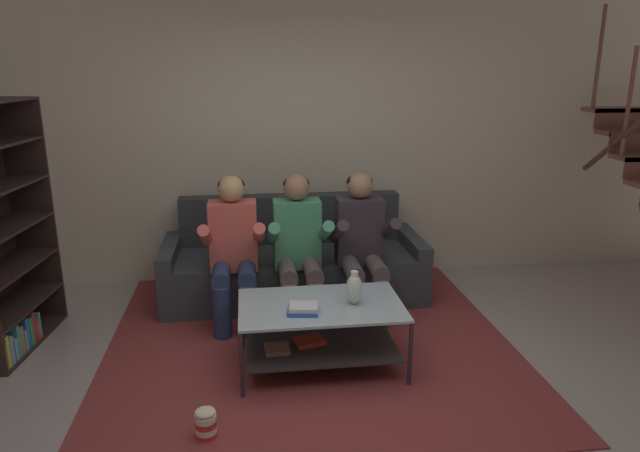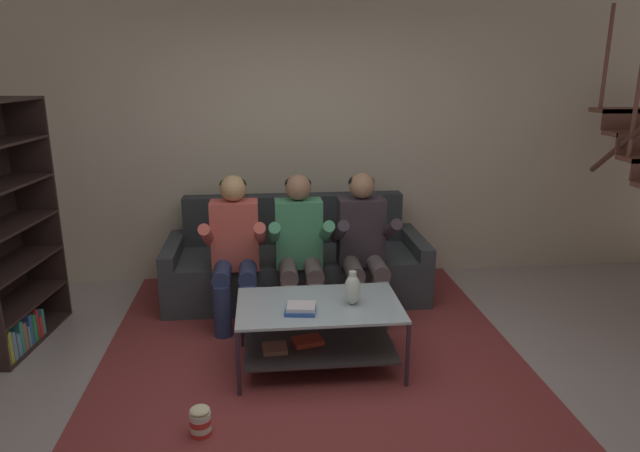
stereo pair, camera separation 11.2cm
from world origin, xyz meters
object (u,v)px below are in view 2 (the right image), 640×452
object	(u,v)px
person_seated_right	(363,242)
popcorn_tub	(200,421)
person_seated_middle	(300,244)
couch	(296,264)
vase	(352,289)
person_seated_left	(235,246)
book_stack	(301,309)
coffee_table	(317,325)

from	to	relation	value
person_seated_right	popcorn_tub	world-z (taller)	person_seated_right
person_seated_middle	person_seated_right	bearing A→B (deg)	0.01
person_seated_middle	popcorn_tub	xyz separation A→B (m)	(-0.67, -1.51, -0.56)
couch	vase	world-z (taller)	couch
person_seated_left	person_seated_right	distance (m)	1.03
book_stack	popcorn_tub	distance (m)	0.94
couch	coffee_table	world-z (taller)	couch
coffee_table	book_stack	xyz separation A→B (m)	(-0.12, -0.12, 0.18)
person_seated_right	vase	size ratio (longest dim) A/B	5.09
person_seated_left	book_stack	distance (m)	1.04
popcorn_tub	couch	bearing A→B (deg)	71.65
vase	book_stack	distance (m)	0.38
person_seated_middle	coffee_table	xyz separation A→B (m)	(0.06, -0.80, -0.34)
book_stack	popcorn_tub	size ratio (longest dim) A/B	1.19
couch	person_seated_left	size ratio (longest dim) A/B	1.91
person_seated_left	vase	xyz separation A→B (m)	(0.82, -0.83, -0.07)
couch	book_stack	distance (m)	1.45
person_seated_middle	book_stack	xyz separation A→B (m)	(-0.06, -0.92, -0.15)
book_stack	popcorn_tub	world-z (taller)	book_stack
person_seated_middle	person_seated_left	bearing A→B (deg)	179.97
person_seated_right	vase	world-z (taller)	person_seated_right
person_seated_left	person_seated_right	size ratio (longest dim) A/B	1.00
couch	person_seated_middle	world-z (taller)	person_seated_middle
person_seated_middle	person_seated_right	size ratio (longest dim) A/B	1.00
person_seated_right	coffee_table	bearing A→B (deg)	-119.43
vase	book_stack	world-z (taller)	vase
book_stack	popcorn_tub	xyz separation A→B (m)	(-0.61, -0.58, -0.40)
person_seated_left	book_stack	bearing A→B (deg)	-63.53
vase	popcorn_tub	world-z (taller)	vase
couch	vase	size ratio (longest dim) A/B	9.75
popcorn_tub	person_seated_middle	bearing A→B (deg)	66.03
person_seated_middle	person_seated_right	world-z (taller)	person_seated_right
couch	person_seated_middle	size ratio (longest dim) A/B	1.92
person_seated_right	person_seated_left	bearing A→B (deg)	179.99
couch	person_seated_right	world-z (taller)	person_seated_right
person_seated_left	popcorn_tub	world-z (taller)	person_seated_left
person_seated_middle	vase	world-z (taller)	person_seated_middle
person_seated_left	person_seated_middle	size ratio (longest dim) A/B	1.00
person_seated_right	popcorn_tub	distance (m)	2.00
person_seated_left	person_seated_middle	world-z (taller)	person_seated_left
person_seated_middle	coffee_table	world-z (taller)	person_seated_middle
person_seated_right	vase	distance (m)	0.86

